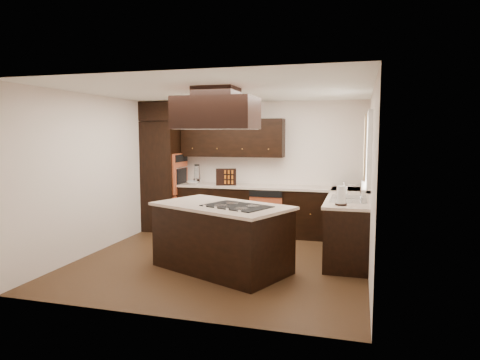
# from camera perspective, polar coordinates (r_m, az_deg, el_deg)

# --- Properties ---
(floor) EXTENTS (4.20, 4.20, 0.02)m
(floor) POSITION_cam_1_polar(r_m,az_deg,el_deg) (6.56, -2.31, -10.65)
(floor) COLOR brown
(floor) RESTS_ON ground
(ceiling) EXTENTS (4.20, 4.20, 0.02)m
(ceiling) POSITION_cam_1_polar(r_m,az_deg,el_deg) (6.31, -2.41, 11.83)
(ceiling) COLOR white
(ceiling) RESTS_ON ground
(wall_back) EXTENTS (4.20, 0.02, 2.50)m
(wall_back) POSITION_cam_1_polar(r_m,az_deg,el_deg) (8.33, 2.16, 1.77)
(wall_back) COLOR white
(wall_back) RESTS_ON ground
(wall_front) EXTENTS (4.20, 0.02, 2.50)m
(wall_front) POSITION_cam_1_polar(r_m,az_deg,el_deg) (4.37, -10.99, -2.31)
(wall_front) COLOR white
(wall_front) RESTS_ON ground
(wall_left) EXTENTS (0.02, 4.20, 2.50)m
(wall_left) POSITION_cam_1_polar(r_m,az_deg,el_deg) (7.25, -18.42, 0.81)
(wall_left) COLOR white
(wall_left) RESTS_ON ground
(wall_right) EXTENTS (0.02, 4.20, 2.50)m
(wall_right) POSITION_cam_1_polar(r_m,az_deg,el_deg) (6.00, 17.16, -0.20)
(wall_right) COLOR white
(wall_right) RESTS_ON ground
(oven_column) EXTENTS (0.65, 0.75, 2.12)m
(oven_column) POSITION_cam_1_polar(r_m,az_deg,el_deg) (8.57, -10.11, 0.53)
(oven_column) COLOR black
(oven_column) RESTS_ON floor
(wall_oven_face) EXTENTS (0.05, 0.62, 0.78)m
(wall_oven_face) POSITION_cam_1_polar(r_m,az_deg,el_deg) (8.42, -7.97, 0.87)
(wall_oven_face) COLOR #DA5E35
(wall_oven_face) RESTS_ON oven_column
(base_cabinets_back) EXTENTS (2.93, 0.60, 0.88)m
(base_cabinets_back) POSITION_cam_1_polar(r_m,az_deg,el_deg) (8.13, 1.86, -4.10)
(base_cabinets_back) COLOR black
(base_cabinets_back) RESTS_ON floor
(base_cabinets_right) EXTENTS (0.60, 2.40, 0.88)m
(base_cabinets_right) POSITION_cam_1_polar(r_m,az_deg,el_deg) (7.02, 14.24, -5.92)
(base_cabinets_right) COLOR black
(base_cabinets_right) RESTS_ON floor
(countertop_back) EXTENTS (2.93, 0.63, 0.04)m
(countertop_back) POSITION_cam_1_polar(r_m,az_deg,el_deg) (8.05, 1.85, -0.89)
(countertop_back) COLOR beige
(countertop_back) RESTS_ON base_cabinets_back
(countertop_right) EXTENTS (0.63, 2.40, 0.04)m
(countertop_right) POSITION_cam_1_polar(r_m,az_deg,el_deg) (6.94, 14.22, -2.20)
(countertop_right) COLOR beige
(countertop_right) RESTS_ON base_cabinets_right
(upper_cabinets) EXTENTS (2.00, 0.34, 0.72)m
(upper_cabinets) POSITION_cam_1_polar(r_m,az_deg,el_deg) (8.25, -1.04, 5.62)
(upper_cabinets) COLOR black
(upper_cabinets) RESTS_ON wall_back
(dishwasher_front) EXTENTS (0.60, 0.05, 0.72)m
(dishwasher_front) POSITION_cam_1_polar(r_m,az_deg,el_deg) (7.79, 3.44, -4.88)
(dishwasher_front) COLOR #DA5E35
(dishwasher_front) RESTS_ON floor
(window_frame) EXTENTS (0.06, 1.32, 1.12)m
(window_frame) POSITION_cam_1_polar(r_m,az_deg,el_deg) (6.52, 16.81, 3.82)
(window_frame) COLOR white
(window_frame) RESTS_ON wall_right
(window_pane) EXTENTS (0.00, 1.20, 1.00)m
(window_pane) POSITION_cam_1_polar(r_m,az_deg,el_deg) (6.52, 17.06, 3.81)
(window_pane) COLOR white
(window_pane) RESTS_ON wall_right
(curtain_left) EXTENTS (0.02, 0.34, 0.90)m
(curtain_left) POSITION_cam_1_polar(r_m,az_deg,el_deg) (6.10, 16.33, 4.16)
(curtain_left) COLOR #FEF1C5
(curtain_left) RESTS_ON wall_right
(curtain_right) EXTENTS (0.02, 0.34, 0.90)m
(curtain_right) POSITION_cam_1_polar(r_m,az_deg,el_deg) (6.94, 16.27, 4.38)
(curtain_right) COLOR #FEF1C5
(curtain_right) RESTS_ON wall_right
(sink_rim) EXTENTS (0.52, 0.84, 0.01)m
(sink_rim) POSITION_cam_1_polar(r_m,az_deg,el_deg) (6.59, 14.27, -2.43)
(sink_rim) COLOR silver
(sink_rim) RESTS_ON countertop_right
(island) EXTENTS (2.04, 1.61, 0.88)m
(island) POSITION_cam_1_polar(r_m,az_deg,el_deg) (6.00, -2.45, -7.80)
(island) COLOR black
(island) RESTS_ON floor
(island_top) EXTENTS (2.12, 1.70, 0.04)m
(island_top) POSITION_cam_1_polar(r_m,az_deg,el_deg) (5.90, -2.47, -3.46)
(island_top) COLOR beige
(island_top) RESTS_ON island
(cooktop) EXTENTS (1.00, 0.86, 0.01)m
(cooktop) POSITION_cam_1_polar(r_m,az_deg,el_deg) (5.72, -0.44, -3.50)
(cooktop) COLOR black
(cooktop) RESTS_ON island_top
(range_hood) EXTENTS (1.05, 0.72, 0.42)m
(range_hood) POSITION_cam_1_polar(r_m,az_deg,el_deg) (5.73, -3.16, 8.89)
(range_hood) COLOR black
(range_hood) RESTS_ON ceiling
(hood_duct) EXTENTS (0.55, 0.50, 0.13)m
(hood_duct) POSITION_cam_1_polar(r_m,az_deg,el_deg) (5.75, -3.18, 11.63)
(hood_duct) COLOR black
(hood_duct) RESTS_ON ceiling
(blender_base) EXTENTS (0.15, 0.15, 0.10)m
(blender_base) POSITION_cam_1_polar(r_m,az_deg,el_deg) (8.33, -5.74, -0.19)
(blender_base) COLOR silver
(blender_base) RESTS_ON countertop_back
(blender_pitcher) EXTENTS (0.13, 0.13, 0.26)m
(blender_pitcher) POSITION_cam_1_polar(r_m,az_deg,el_deg) (8.31, -5.75, 1.04)
(blender_pitcher) COLOR silver
(blender_pitcher) RESTS_ON blender_base
(spice_rack) EXTENTS (0.39, 0.22, 0.32)m
(spice_rack) POSITION_cam_1_polar(r_m,az_deg,el_deg) (8.08, -1.88, 0.41)
(spice_rack) COLOR black
(spice_rack) RESTS_ON countertop_back
(mixing_bowl) EXTENTS (0.28, 0.28, 0.06)m
(mixing_bowl) POSITION_cam_1_polar(r_m,az_deg,el_deg) (8.34, -6.20, -0.33)
(mixing_bowl) COLOR white
(mixing_bowl) RESTS_ON countertop_back
(soap_bottle) EXTENTS (0.11, 0.11, 0.19)m
(soap_bottle) POSITION_cam_1_polar(r_m,az_deg,el_deg) (7.07, 13.67, -1.08)
(soap_bottle) COLOR white
(soap_bottle) RESTS_ON countertop_right
(paper_towel) EXTENTS (0.15, 0.15, 0.26)m
(paper_towel) POSITION_cam_1_polar(r_m,az_deg,el_deg) (5.96, 13.34, -2.05)
(paper_towel) COLOR white
(paper_towel) RESTS_ON countertop_right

